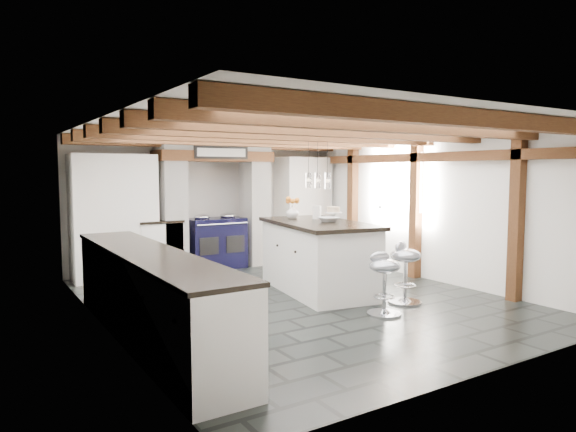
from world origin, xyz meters
TOP-DOWN VIEW (x-y plane):
  - ground at (0.00, 0.00)m, footprint 6.00×6.00m
  - room_shell at (-0.61, 1.42)m, footprint 6.00×6.03m
  - range_cooker at (0.00, 2.68)m, footprint 1.00×0.63m
  - kitchen_island at (0.51, 0.24)m, footprint 1.38×2.19m
  - bar_stool_near at (1.08, -0.92)m, footprint 0.52×0.52m
  - bar_stool_far at (0.47, -1.18)m, footprint 0.45×0.45m

SIDE VIEW (x-z plane):
  - ground at x=0.00m, z-range 0.00..0.00m
  - range_cooker at x=0.00m, z-range -0.03..0.96m
  - bar_stool_far at x=0.47m, z-range 0.09..0.86m
  - bar_stool_near at x=1.08m, z-range 0.10..0.91m
  - kitchen_island at x=0.51m, z-range -0.16..1.19m
  - room_shell at x=-0.61m, z-range -1.93..4.07m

